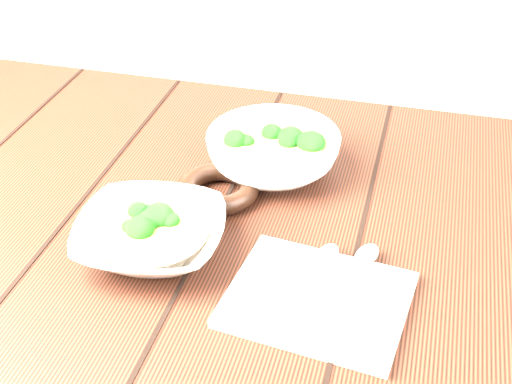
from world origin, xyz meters
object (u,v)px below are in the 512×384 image
object	(u,v)px
soup_bowl_front	(151,235)
napkin	(317,299)
table	(232,283)
trivet	(219,188)
soup_bowl_back	(273,152)

from	to	relation	value
soup_bowl_front	napkin	size ratio (longest dim) A/B	1.03
table	napkin	xyz separation A→B (m)	(0.15, -0.14, 0.13)
trivet	napkin	distance (m)	0.26
soup_bowl_front	soup_bowl_back	world-z (taller)	soup_bowl_back
napkin	table	bearing A→B (deg)	144.31
soup_bowl_front	trivet	bearing A→B (deg)	71.28
soup_bowl_back	trivet	world-z (taller)	soup_bowl_back
trivet	napkin	size ratio (longest dim) A/B	0.57
soup_bowl_front	trivet	size ratio (longest dim) A/B	1.82
napkin	trivet	bearing A→B (deg)	141.11
soup_bowl_front	napkin	bearing A→B (deg)	-10.41
soup_bowl_back	soup_bowl_front	bearing A→B (deg)	-114.98
trivet	soup_bowl_front	bearing A→B (deg)	-108.72
soup_bowl_front	trivet	world-z (taller)	soup_bowl_front
soup_bowl_back	napkin	bearing A→B (deg)	-65.99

